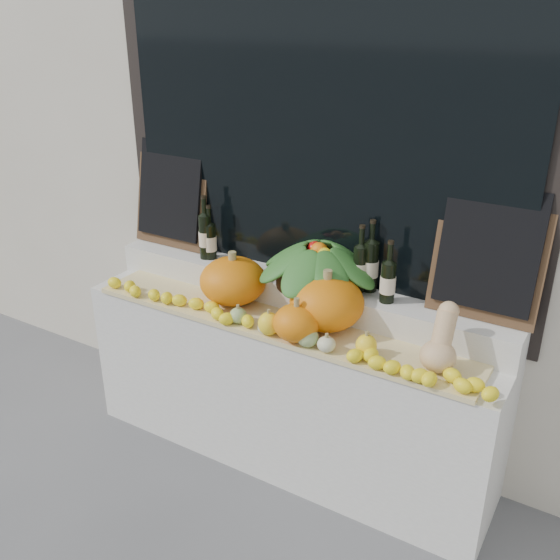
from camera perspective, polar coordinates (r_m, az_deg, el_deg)
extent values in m
cube|color=beige|center=(3.53, 7.20, 21.80)|extent=(7.00, 0.90, 4.50)
cube|color=black|center=(3.16, 3.38, 15.29)|extent=(2.40, 0.04, 2.10)
cube|color=black|center=(3.14, 3.11, 15.22)|extent=(2.20, 0.02, 2.00)
cube|color=silver|center=(3.48, 0.64, -9.82)|extent=(2.30, 0.55, 0.88)
cube|color=silver|center=(3.34, 1.99, -1.14)|extent=(2.30, 0.25, 0.16)
cube|color=tan|center=(3.16, -0.47, -4.09)|extent=(2.10, 0.32, 0.02)
ellipsoid|color=orange|center=(3.31, -4.31, -0.07)|extent=(0.37, 0.37, 0.25)
ellipsoid|color=orange|center=(3.05, 4.30, -2.10)|extent=(0.47, 0.47, 0.27)
ellipsoid|color=orange|center=(2.96, 1.51, -3.94)|extent=(0.24, 0.24, 0.18)
ellipsoid|color=#DAAF80|center=(2.81, 14.24, -6.77)|extent=(0.16, 0.16, 0.14)
cylinder|color=#DAAF80|center=(2.80, 14.78, -4.37)|extent=(0.09, 0.14, 0.18)
sphere|color=#DAAF80|center=(2.80, 15.17, -2.77)|extent=(0.09, 0.09, 0.09)
ellipsoid|color=#366D20|center=(2.93, 2.54, -5.27)|extent=(0.10, 0.10, 0.09)
cylinder|color=olive|center=(2.90, 2.56, -4.32)|extent=(0.02, 0.02, 0.02)
ellipsoid|color=#366D20|center=(3.14, -3.85, -3.25)|extent=(0.09, 0.09, 0.08)
cylinder|color=olive|center=(3.11, -3.88, -2.41)|extent=(0.02, 0.02, 0.02)
ellipsoid|color=beige|center=(3.03, -1.30, -4.37)|extent=(0.08, 0.08, 0.06)
cylinder|color=olive|center=(3.01, -1.31, -3.64)|extent=(0.02, 0.02, 0.02)
ellipsoid|color=yellow|center=(3.01, -1.04, -4.01)|extent=(0.11, 0.11, 0.12)
cylinder|color=olive|center=(2.98, -1.05, -2.84)|extent=(0.02, 0.02, 0.02)
ellipsoid|color=beige|center=(2.89, 4.27, -5.88)|extent=(0.09, 0.09, 0.07)
cylinder|color=olive|center=(2.87, 4.29, -5.05)|extent=(0.02, 0.02, 0.02)
ellipsoid|color=yellow|center=(2.87, 7.89, -5.93)|extent=(0.10, 0.10, 0.10)
cylinder|color=olive|center=(2.84, 7.96, -4.84)|extent=(0.02, 0.02, 0.02)
cylinder|color=black|center=(3.22, 3.52, 0.52)|extent=(0.44, 0.44, 0.11)
cylinder|color=black|center=(3.55, -6.83, 3.93)|extent=(0.07, 0.07, 0.25)
cylinder|color=black|center=(3.50, -6.98, 6.65)|extent=(0.03, 0.03, 0.10)
cylinder|color=beige|center=(3.56, -6.83, 3.78)|extent=(0.08, 0.08, 0.08)
cylinder|color=black|center=(3.48, -7.02, 7.53)|extent=(0.03, 0.03, 0.02)
cylinder|color=black|center=(3.56, -6.42, 3.51)|extent=(0.07, 0.07, 0.20)
cylinder|color=black|center=(3.51, -6.54, 5.81)|extent=(0.03, 0.03, 0.10)
cylinder|color=beige|center=(3.56, -6.42, 3.36)|extent=(0.08, 0.08, 0.08)
cylinder|color=black|center=(3.49, -6.58, 6.68)|extent=(0.03, 0.03, 0.02)
cylinder|color=black|center=(3.16, 8.25, 1.24)|extent=(0.08, 0.08, 0.26)
cylinder|color=black|center=(3.09, 8.44, 4.32)|extent=(0.03, 0.03, 0.10)
cylinder|color=beige|center=(3.16, 8.24, 1.08)|extent=(0.08, 0.08, 0.08)
cylinder|color=black|center=(3.07, 8.51, 5.30)|extent=(0.03, 0.03, 0.02)
cylinder|color=black|center=(3.15, 7.33, 1.02)|extent=(0.07, 0.07, 0.24)
cylinder|color=black|center=(3.09, 7.49, 3.88)|extent=(0.03, 0.03, 0.10)
cylinder|color=beige|center=(3.16, 7.32, 0.85)|extent=(0.08, 0.08, 0.08)
cylinder|color=black|center=(3.07, 7.55, 4.86)|extent=(0.03, 0.03, 0.02)
cylinder|color=black|center=(3.06, 9.83, -0.23)|extent=(0.07, 0.07, 0.20)
cylinder|color=black|center=(3.00, 10.03, 2.41)|extent=(0.03, 0.03, 0.10)
cylinder|color=beige|center=(3.06, 9.82, -0.40)|extent=(0.08, 0.08, 0.08)
cylinder|color=black|center=(2.98, 10.11, 3.41)|extent=(0.03, 0.03, 0.02)
cube|color=#4C331E|center=(3.75, -9.88, 7.72)|extent=(0.50, 0.14, 0.61)
cube|color=black|center=(3.73, -10.06, 8.10)|extent=(0.44, 0.13, 0.55)
cube|color=#4C331E|center=(2.96, 18.57, 2.24)|extent=(0.50, 0.14, 0.61)
cube|color=black|center=(2.93, 18.58, 2.69)|extent=(0.44, 0.13, 0.55)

